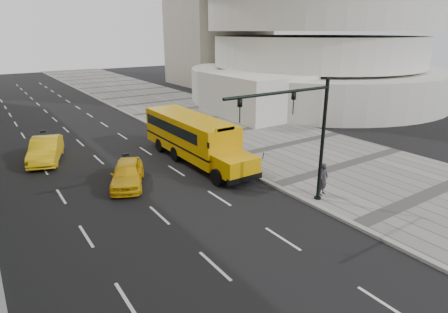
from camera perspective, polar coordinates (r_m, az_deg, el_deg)
ground at (r=23.33m, az=-12.75°, el=-3.36°), size 140.00×140.00×0.00m
sidewalk_museum at (r=29.48m, az=9.36°, el=1.67°), size 12.00×140.00×0.15m
curb_museum at (r=25.89m, az=-0.38°, el=-0.48°), size 0.30×140.00×0.15m
school_bus at (r=25.82m, az=-4.96°, el=3.32°), size 2.96×11.56×3.19m
taxi_near at (r=22.28m, az=-14.52°, el=-2.56°), size 3.36×4.61×1.46m
taxi_far at (r=28.31m, az=-25.54°, el=0.91°), size 3.18×5.26×1.64m
pedestrian at (r=20.69m, az=14.92°, el=-3.34°), size 0.74×0.59×1.77m
traffic_signal at (r=18.16m, az=12.02°, el=3.98°), size 6.18×0.36×6.40m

